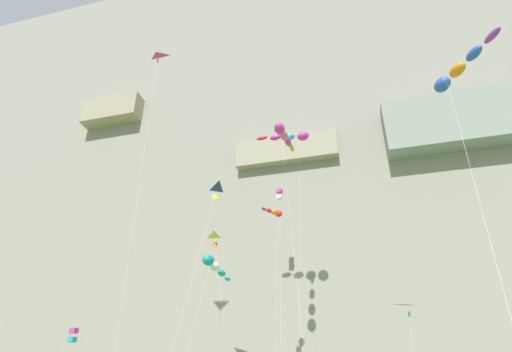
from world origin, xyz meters
TOP-DOWN VIEW (x-y plane):
  - cliff_face at (0.02, 53.50)m, footprint 180.00×25.36m
  - kite_box_high_center at (-18.73, 28.33)m, footprint 1.45×5.77m
  - kite_windsock_upper_left at (0.70, 29.56)m, footprint 1.76×3.56m
  - kite_delta_upper_right at (-8.56, 19.15)m, footprint 3.34×3.81m
  - kite_delta_low_right at (-0.69, 15.63)m, footprint 2.00×2.83m
  - kite_windsock_front_field at (2.47, 26.44)m, footprint 2.70×9.85m
  - kite_windsock_high_left at (13.55, 8.83)m, footprint 2.87×4.09m
  - kite_windsock_mid_left at (-3.65, 25.21)m, footprint 0.93×10.09m
  - kite_delta_upper_mid at (-5.36, 31.12)m, footprint 3.46×3.12m
  - kite_windsock_high_right at (2.68, 29.27)m, footprint 5.77×5.35m
  - kite_box_far_left at (0.14, 35.20)m, footprint 0.86×4.81m
  - kite_delta_mid_center at (12.33, 34.87)m, footprint 2.16×2.91m

SIDE VIEW (x-z plane):
  - kite_box_high_center at x=-18.73m, z-range 3.01..10.33m
  - kite_delta_mid_center at x=12.33m, z-range 4.11..12.79m
  - kite_windsock_mid_left at x=-3.65m, z-range 5.34..17.26m
  - kite_delta_low_right at x=-0.69m, z-range 6.04..19.29m
  - kite_windsock_high_left at x=13.55m, z-range 6.96..21.65m
  - kite_delta_upper_mid at x=-5.36m, z-range 7.44..23.01m
  - kite_windsock_upper_left at x=0.70m, z-range 8.51..26.62m
  - kite_box_far_left at x=0.14m, z-range 10.69..33.60m
  - kite_windsock_front_field at x=2.47m, z-range 11.73..37.09m
  - kite_windsock_high_right at x=2.68m, z-range 12.69..39.30m
  - kite_delta_upper_right at x=-8.56m, z-range 14.43..45.50m
  - cliff_face at x=0.02m, z-range -0.01..77.06m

